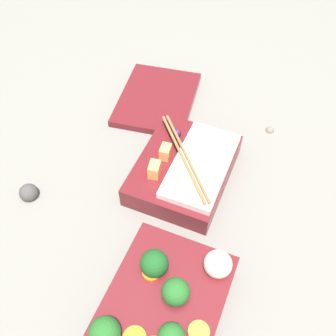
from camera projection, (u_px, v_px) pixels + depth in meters
The scene contains 6 objects.
ground_plane at pixel (175, 236), 0.59m from camera, with size 3.00×3.00×0.00m, color slate.
bento_tray_vegetable at pixel (164, 303), 0.50m from camera, with size 0.18×0.14×0.07m.
bento_tray_rice at pixel (186, 169), 0.65m from camera, with size 0.18×0.14×0.06m.
bento_lid at pixel (157, 99), 0.78m from camera, with size 0.18×0.14×0.01m, color maroon.
pebble_0 at pixel (270, 129), 0.73m from camera, with size 0.02×0.02×0.02m, color #7A6B5B.
pebble_1 at pixel (29, 193), 0.64m from camera, with size 0.03×0.03×0.03m, color #474442.
Camera 1 is at (-0.27, -0.10, 0.53)m, focal length 42.00 mm.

